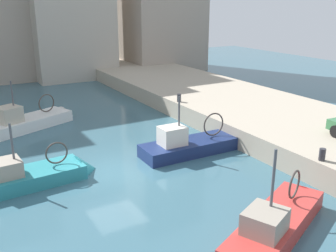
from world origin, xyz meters
name	(u,v)px	position (x,y,z in m)	size (l,w,h in m)	color
water_surface	(115,171)	(0.00, 0.00, 0.00)	(80.00, 80.00, 0.00)	#386070
quay_wall	(286,123)	(11.50, 0.00, 0.60)	(9.00, 56.00, 1.20)	#ADA08C
fishing_boat_white	(31,126)	(-2.12, 9.05, 0.13)	(6.96, 4.30, 4.11)	white
fishing_boat_navy	(195,150)	(4.77, 0.14, 0.13)	(6.28, 2.13, 4.06)	navy
fishing_boat_red	(278,227)	(3.12, -7.74, 0.12)	(6.72, 4.09, 4.18)	#BC3833
fishing_boat_teal	(38,181)	(-3.54, 0.57, 0.10)	(5.74, 2.15, 3.82)	teal
mooring_bollard_south	(322,155)	(7.35, -6.00, 1.48)	(0.28, 0.28, 0.55)	#2D2D33
mooring_bollard_mid	(179,98)	(7.35, 6.00, 1.48)	(0.28, 0.28, 0.55)	#2D2D33
waterfront_building_west	(65,12)	(5.57, 26.13, 6.76)	(8.42, 9.22, 13.49)	#B2A899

